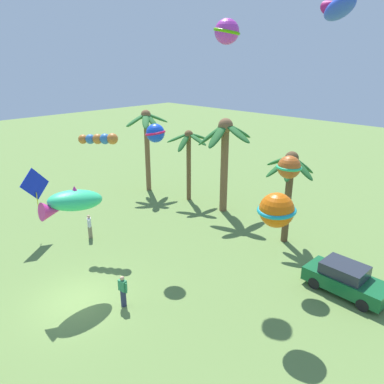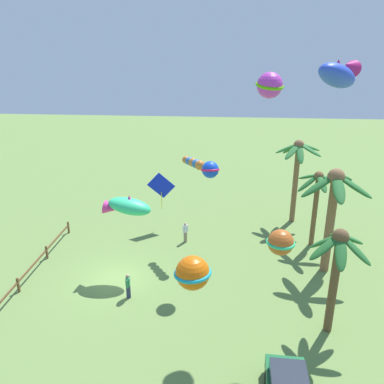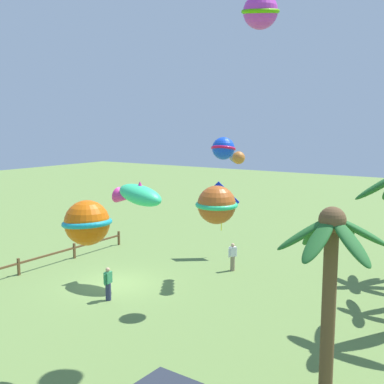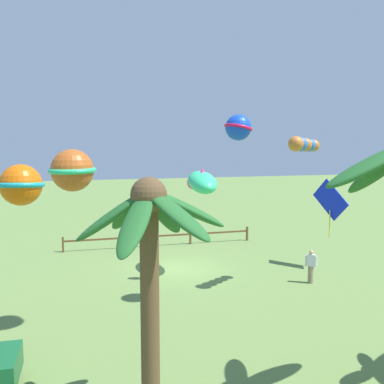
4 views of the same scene
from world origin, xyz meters
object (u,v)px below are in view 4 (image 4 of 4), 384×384
(palm_tree_1, at_px, (150,245))
(kite_fish_0, at_px, (201,182))
(kite_ball_2, at_px, (238,128))
(kite_diamond_7, at_px, (330,201))
(spectator_0, at_px, (148,263))
(spectator_1, at_px, (311,266))
(kite_ball_6, at_px, (72,170))
(kite_tube_4, at_px, (304,145))
(kite_ball_5, at_px, (21,185))

(palm_tree_1, distance_m, kite_fish_0, 12.48)
(kite_ball_2, xyz_separation_m, kite_diamond_7, (-6.85, -4.08, -3.58))
(spectator_0, height_order, spectator_1, same)
(spectator_1, relative_size, kite_diamond_7, 0.51)
(kite_ball_6, bearing_deg, palm_tree_1, 117.74)
(kite_fish_0, bearing_deg, kite_tube_4, 132.11)
(palm_tree_1, xyz_separation_m, spectator_0, (-1.86, -11.01, -3.49))
(kite_tube_4, distance_m, kite_ball_5, 11.62)
(kite_ball_6, bearing_deg, kite_diamond_7, -150.19)
(kite_ball_6, distance_m, kite_diamond_7, 15.22)
(kite_fish_0, xyz_separation_m, kite_ball_6, (6.31, 8.52, 1.19))
(kite_tube_4, xyz_separation_m, kite_diamond_7, (-3.28, -2.81, -2.92))
(palm_tree_1, bearing_deg, kite_tube_4, -136.77)
(spectator_1, relative_size, kite_ball_5, 0.85)
(kite_ball_2, bearing_deg, kite_diamond_7, -149.21)
(kite_ball_6, xyz_separation_m, kite_diamond_7, (-13.07, -7.49, -2.23))
(palm_tree_1, bearing_deg, kite_fish_0, -112.20)
(kite_fish_0, xyz_separation_m, kite_ball_2, (0.09, 5.12, 2.54))
(spectator_1, xyz_separation_m, kite_ball_5, (12.46, 1.60, 4.30))
(kite_fish_0, relative_size, kite_diamond_7, 1.02)
(spectator_0, bearing_deg, kite_tube_4, 152.43)
(spectator_0, bearing_deg, kite_diamond_7, 177.06)
(kite_diamond_7, bearing_deg, kite_fish_0, -8.71)
(kite_ball_6, relative_size, kite_diamond_7, 0.58)
(kite_tube_4, bearing_deg, kite_diamond_7, -139.35)
(kite_ball_2, xyz_separation_m, kite_tube_4, (-3.57, -1.27, -0.65))
(kite_ball_2, relative_size, kite_tube_4, 0.64)
(spectator_1, relative_size, kite_ball_2, 1.19)
(spectator_0, bearing_deg, spectator_1, 160.27)
(kite_fish_0, bearing_deg, spectator_1, 144.54)
(kite_ball_5, bearing_deg, kite_fish_0, -149.34)
(spectator_0, height_order, kite_ball_2, kite_ball_2)
(palm_tree_1, xyz_separation_m, kite_ball_6, (1.60, -3.03, 1.50))
(spectator_0, distance_m, kite_fish_0, 4.79)
(palm_tree_1, relative_size, kite_tube_4, 2.80)
(palm_tree_1, xyz_separation_m, kite_fish_0, (-4.72, -11.55, 0.32))
(kite_ball_6, height_order, kite_diamond_7, kite_ball_6)
(kite_ball_6, bearing_deg, spectator_1, -153.46)
(palm_tree_1, height_order, kite_tube_4, kite_tube_4)
(palm_tree_1, bearing_deg, kite_ball_5, -64.04)
(kite_ball_2, xyz_separation_m, kite_ball_5, (7.93, -0.36, -2.04))
(spectator_0, xyz_separation_m, kite_ball_6, (3.45, 7.98, 5.00))
(kite_tube_4, bearing_deg, spectator_0, -27.57)
(kite_ball_5, height_order, kite_diamond_7, kite_ball_5)
(kite_diamond_7, bearing_deg, spectator_0, -2.94)
(kite_fish_0, bearing_deg, spectator_0, 10.74)
(palm_tree_1, distance_m, kite_tube_4, 11.46)
(spectator_1, height_order, kite_fish_0, kite_fish_0)
(kite_ball_5, height_order, kite_ball_6, kite_ball_6)
(spectator_0, height_order, kite_tube_4, kite_tube_4)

